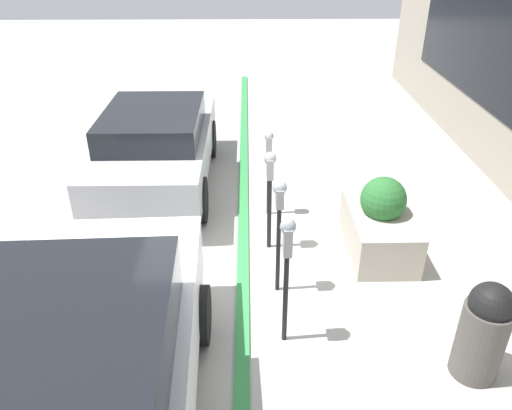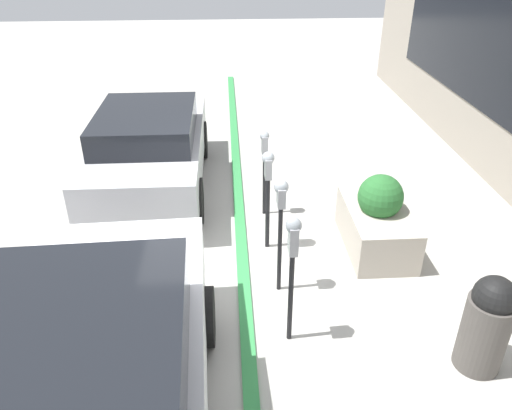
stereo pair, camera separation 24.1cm
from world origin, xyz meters
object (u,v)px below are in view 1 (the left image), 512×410
at_px(parked_car_front, 72,391).
at_px(parked_car_middle, 157,145).
at_px(planter_box, 380,224).
at_px(parking_meter_fourth, 269,154).
at_px(parking_meter_second, 279,209).
at_px(trash_bin, 483,331).
at_px(parking_meter_nearest, 287,252).
at_px(parking_meter_middle, 270,179).

relative_size(parked_car_front, parked_car_middle, 1.13).
distance_m(planter_box, parked_car_front, 4.52).
distance_m(parking_meter_fourth, parked_car_middle, 2.15).
height_order(parking_meter_second, trash_bin, parking_meter_second).
relative_size(parking_meter_nearest, parking_meter_second, 1.01).
bearing_deg(parking_meter_second, trash_bin, -125.12).
relative_size(parking_meter_second, planter_box, 1.04).
xyz_separation_m(parking_meter_middle, trash_bin, (-2.34, -2.02, -0.53)).
relative_size(parking_meter_middle, parking_meter_fourth, 1.06).
bearing_deg(parking_meter_middle, parked_car_front, 152.24).
xyz_separation_m(parking_meter_fourth, trash_bin, (-3.28, -1.99, -0.47)).
bearing_deg(planter_box, parking_meter_nearest, 140.35).
bearing_deg(parked_car_middle, parking_meter_second, -146.70).
height_order(parking_meter_middle, parked_car_middle, parking_meter_middle).
bearing_deg(parked_car_front, parking_meter_nearest, -54.43).
xyz_separation_m(parking_meter_middle, planter_box, (-0.10, -1.54, -0.67)).
bearing_deg(trash_bin, parking_meter_second, 54.88).
distance_m(parked_car_middle, trash_bin, 5.78).
relative_size(parked_car_middle, trash_bin, 3.57).
distance_m(parking_meter_second, trash_bin, 2.46).
bearing_deg(parking_meter_fourth, planter_box, -124.55).
bearing_deg(parking_meter_second, planter_box, -59.41).
distance_m(parking_meter_second, parked_car_front, 2.89).
height_order(parking_meter_middle, parked_car_front, parked_car_front).
distance_m(parking_meter_fourth, parked_car_front, 4.52).
xyz_separation_m(parking_meter_nearest, parking_meter_middle, (1.84, 0.10, -0.09)).
bearing_deg(parking_meter_second, parking_meter_middle, 4.05).
bearing_deg(parked_car_front, parking_meter_middle, -30.00).
relative_size(parking_meter_nearest, parking_meter_middle, 1.06).
relative_size(parking_meter_nearest, trash_bin, 1.40).
bearing_deg(parked_car_middle, planter_box, -121.20).
bearing_deg(parking_meter_nearest, parked_car_middle, 27.03).
bearing_deg(parking_meter_nearest, parking_meter_second, 1.83).
height_order(parking_meter_second, parked_car_front, parked_car_front).
xyz_separation_m(planter_box, trash_bin, (-2.24, -0.48, 0.14)).
height_order(parking_meter_second, parking_meter_fourth, parking_meter_second).
xyz_separation_m(parked_car_middle, trash_bin, (-4.30, -3.86, -0.21)).
height_order(planter_box, trash_bin, planter_box).
xyz_separation_m(parking_meter_fourth, parked_car_front, (-4.17, 1.73, -0.20)).
distance_m(planter_box, parked_car_middle, 3.97).
xyz_separation_m(parking_meter_second, parking_meter_middle, (0.97, 0.07, -0.09)).
distance_m(parking_meter_middle, parking_meter_fourth, 0.94).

